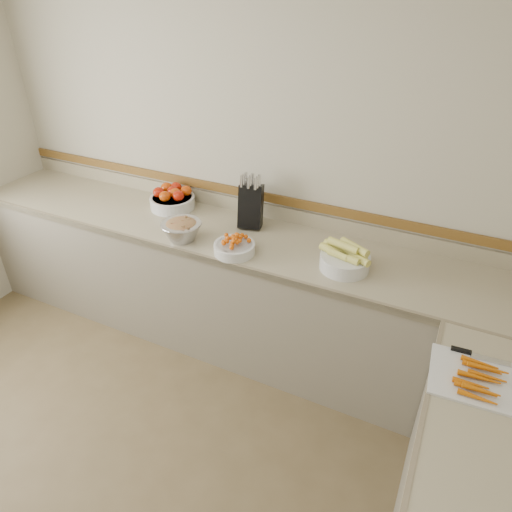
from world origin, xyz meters
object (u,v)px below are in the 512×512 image
at_px(corn_bowl, 345,259).
at_px(knife_block, 251,205).
at_px(tomato_bowl, 172,199).
at_px(cherry_tomato_bowl, 234,246).
at_px(rhubarb_bowl, 182,229).
at_px(cutting_board, 480,379).

bearing_deg(corn_bowl, knife_block, 161.53).
xyz_separation_m(tomato_bowl, corn_bowl, (1.34, -0.24, -0.00)).
distance_m(cherry_tomato_bowl, rhubarb_bowl, 0.37).
distance_m(knife_block, cutting_board, 1.68).
bearing_deg(knife_block, tomato_bowl, -179.80).
xyz_separation_m(cherry_tomato_bowl, cutting_board, (1.39, -0.46, -0.03)).
relative_size(tomato_bowl, cherry_tomato_bowl, 1.28).
xyz_separation_m(knife_block, rhubarb_bowl, (-0.30, -0.36, -0.07)).
relative_size(tomato_bowl, corn_bowl, 1.02).
distance_m(cherry_tomato_bowl, cutting_board, 1.47).
bearing_deg(cutting_board, rhubarb_bowl, 165.39).
distance_m(corn_bowl, rhubarb_bowl, 1.03).
bearing_deg(cherry_tomato_bowl, rhubarb_bowl, 179.93).
bearing_deg(cherry_tomato_bowl, knife_block, 100.76).
bearing_deg(corn_bowl, cherry_tomato_bowl, -169.00).
bearing_deg(rhubarb_bowl, tomato_bowl, 131.57).
height_order(corn_bowl, rhubarb_bowl, corn_bowl).
bearing_deg(rhubarb_bowl, cutting_board, -14.61).
xyz_separation_m(rhubarb_bowl, cutting_board, (1.77, -0.46, -0.06)).
bearing_deg(cherry_tomato_bowl, tomato_bowl, 152.45).
bearing_deg(rhubarb_bowl, corn_bowl, 7.00).
height_order(knife_block, cutting_board, knife_block).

